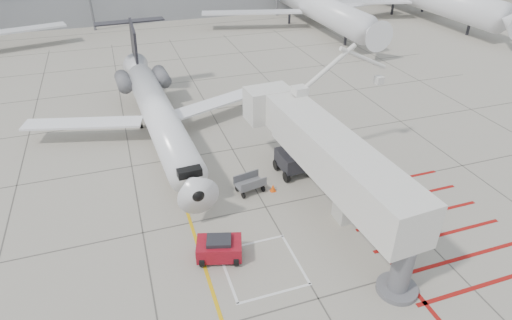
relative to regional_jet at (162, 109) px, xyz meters
name	(u,v)px	position (x,y,z in m)	size (l,w,h in m)	color
ground_plane	(289,247)	(5.04, -13.59, -3.65)	(260.00, 260.00, 0.00)	#9F9989
regional_jet	(162,109)	(0.00, 0.00, 0.00)	(22.12, 27.89, 7.31)	white
jet_bridge	(339,170)	(8.75, -12.12, 0.03)	(8.73, 18.43, 7.37)	silver
pushback_tug	(219,248)	(0.99, -13.12, -2.92)	(2.52, 1.57, 1.47)	maroon
baggage_cart	(250,184)	(4.61, -7.54, -3.03)	(1.98, 1.25, 1.25)	#5A5B60
ground_power_unit	(353,206)	(9.93, -12.31, -2.77)	(2.24, 1.31, 1.77)	#BBBBB2
cone_nose	(192,200)	(0.50, -7.62, -3.40)	(0.37, 0.37, 0.52)	#FF490D
cone_side	(273,188)	(6.14, -8.04, -3.38)	(0.40, 0.40, 0.55)	#F2510C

